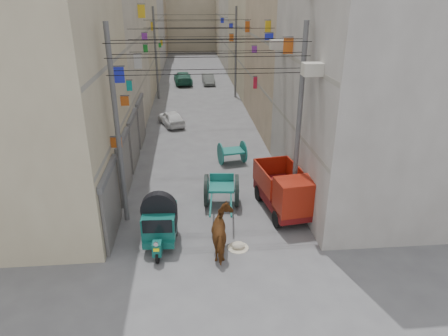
{
  "coord_description": "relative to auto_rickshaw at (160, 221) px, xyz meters",
  "views": [
    {
      "loc": [
        -0.78,
        -9.14,
        8.81
      ],
      "look_at": [
        0.61,
        6.5,
        2.02
      ],
      "focal_mm": 32.0,
      "sensor_mm": 36.0,
      "label": 1
    }
  ],
  "objects": [
    {
      "name": "shutters_left",
      "position": [
        -1.88,
        6.32,
        0.51
      ],
      "size": [
        0.18,
        14.4,
        2.88
      ],
      "color": "#46464B",
      "rests_on": "ground"
    },
    {
      "name": "horse",
      "position": [
        2.36,
        -0.8,
        -0.14
      ],
      "size": [
        0.91,
        1.99,
        1.68
      ],
      "primitive_type": "imported",
      "rotation": [
        0.0,
        0.0,
        3.14
      ],
      "color": "brown",
      "rests_on": "ground"
    },
    {
      "name": "end_cap_building",
      "position": [
        2.04,
        61.95,
        5.52
      ],
      "size": [
        22.0,
        10.0,
        13.0
      ],
      "primitive_type": "cube",
      "color": "#B7A990",
      "rests_on": "ground"
    },
    {
      "name": "ground",
      "position": [
        2.04,
        -4.05,
        -0.98
      ],
      "size": [
        140.0,
        140.0,
        0.0
      ],
      "primitive_type": "plane",
      "color": "#4C4B4E",
      "rests_on": "ground"
    },
    {
      "name": "tonga_cart",
      "position": [
        2.58,
        2.87,
        -0.21
      ],
      "size": [
        1.67,
        3.38,
        1.48
      ],
      "rotation": [
        0.0,
        0.0,
        -0.1
      ],
      "color": "black",
      "rests_on": "ground"
    },
    {
      "name": "auto_rickshaw",
      "position": [
        0.0,
        0.0,
        0.0
      ],
      "size": [
        1.42,
        2.39,
        1.66
      ],
      "rotation": [
        0.0,
        0.0,
        -0.05
      ],
      "color": "black",
      "rests_on": "ground"
    },
    {
      "name": "second_cart",
      "position": [
        3.59,
        7.78,
        -0.31
      ],
      "size": [
        1.64,
        1.51,
        1.26
      ],
      "rotation": [
        0.0,
        0.0,
        0.19
      ],
      "color": "#16615A",
      "rests_on": "ground"
    },
    {
      "name": "feed_sack",
      "position": [
        2.93,
        -0.58,
        -0.85
      ],
      "size": [
        0.5,
        0.4,
        0.25
      ],
      "primitive_type": "ellipsoid",
      "color": "beige",
      "rests_on": "ground"
    },
    {
      "name": "distant_car_green",
      "position": [
        0.69,
        30.53,
        -0.33
      ],
      "size": [
        2.19,
        4.61,
        1.3
      ],
      "primitive_type": "imported",
      "rotation": [
        0.0,
        0.0,
        3.23
      ],
      "color": "#1E5845",
      "rests_on": "ground"
    },
    {
      "name": "overhead_cables",
      "position": [
        2.04,
        10.35,
        5.79
      ],
      "size": [
        7.4,
        22.52,
        1.12
      ],
      "color": "black",
      "rests_on": "ground"
    },
    {
      "name": "distant_car_grey",
      "position": [
        3.4,
        30.1,
        -0.43
      ],
      "size": [
        1.33,
        3.4,
        1.1
      ],
      "primitive_type": "imported",
      "rotation": [
        0.0,
        0.0,
        0.05
      ],
      "color": "#575C5A",
      "rests_on": "ground"
    },
    {
      "name": "signboards",
      "position": [
        2.03,
        17.61,
        2.45
      ],
      "size": [
        8.22,
        40.52,
        5.67
      ],
      "color": "#1C26C5",
      "rests_on": "ground"
    },
    {
      "name": "building_row_right",
      "position": [
        10.04,
        30.08,
        5.48
      ],
      "size": [
        8.0,
        62.0,
        14.0
      ],
      "color": "#A29E98",
      "rests_on": "ground"
    },
    {
      "name": "distant_car_white",
      "position": [
        -0.1,
        15.42,
        -0.43
      ],
      "size": [
        2.31,
        3.48,
        1.1
      ],
      "primitive_type": "imported",
      "rotation": [
        0.0,
        0.0,
        3.49
      ],
      "color": "silver",
      "rests_on": "ground"
    },
    {
      "name": "utility_poles",
      "position": [
        2.04,
        12.95,
        3.02
      ],
      "size": [
        7.4,
        22.2,
        8.0
      ],
      "color": "#4E4F51",
      "rests_on": "ground"
    },
    {
      "name": "building_row_left",
      "position": [
        -5.95,
        30.08,
        5.48
      ],
      "size": [
        8.0,
        62.0,
        14.0
      ],
      "color": "tan",
      "rests_on": "ground"
    },
    {
      "name": "mini_truck",
      "position": [
        5.3,
        1.64,
        0.02
      ],
      "size": [
        2.17,
        3.92,
        2.09
      ],
      "rotation": [
        0.0,
        0.0,
        0.14
      ],
      "color": "black",
      "rests_on": "ground"
    },
    {
      "name": "ac_units",
      "position": [
        5.69,
        3.62,
        6.45
      ],
      "size": [
        0.7,
        6.55,
        3.35
      ],
      "color": "#AFAB9D",
      "rests_on": "ground"
    }
  ]
}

